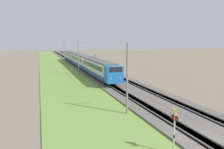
# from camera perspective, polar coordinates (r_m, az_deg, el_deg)

# --- Properties ---
(ground_plane) EXTENTS (400.00, 400.00, 0.00)m
(ground_plane) POSITION_cam_1_polar(r_m,az_deg,el_deg) (19.99, 21.21, -15.58)
(ground_plane) COLOR #7A705B
(ballast_main) EXTENTS (240.00, 4.40, 0.30)m
(ballast_main) POSITION_cam_1_polar(r_m,az_deg,el_deg) (65.46, -7.78, 1.60)
(ballast_main) COLOR #605B56
(ballast_main) RESTS_ON ground
(ballast_adjacent) EXTENTS (240.00, 4.40, 0.30)m
(ballast_adjacent) POSITION_cam_1_polar(r_m,az_deg,el_deg) (66.40, -4.06, 1.75)
(ballast_adjacent) COLOR #605B56
(ballast_adjacent) RESTS_ON ground
(track_main) EXTENTS (240.00, 1.57, 0.45)m
(track_main) POSITION_cam_1_polar(r_m,az_deg,el_deg) (65.46, -7.78, 1.61)
(track_main) COLOR #4C4238
(track_main) RESTS_ON ground
(track_adjacent) EXTENTS (240.00, 1.57, 0.45)m
(track_adjacent) POSITION_cam_1_polar(r_m,az_deg,el_deg) (66.40, -4.06, 1.76)
(track_adjacent) COLOR #4C4238
(track_adjacent) RESTS_ON ground
(grass_verge) EXTENTS (240.00, 11.86, 0.12)m
(grass_verge) POSITION_cam_1_polar(r_m,az_deg,el_deg) (64.63, -13.17, 1.28)
(grass_verge) COLOR olive
(grass_verge) RESTS_ON ground
(passenger_train) EXTENTS (63.88, 2.99, 5.21)m
(passenger_train) POSITION_cam_1_polar(r_m,az_deg,el_deg) (67.38, -8.17, 3.76)
(passenger_train) COLOR blue
(passenger_train) RESTS_ON ground
(crossing_signal_near) EXTENTS (0.70, 0.23, 3.46)m
(crossing_signal_near) POSITION_cam_1_polar(r_m,az_deg,el_deg) (16.24, 15.94, -12.98)
(crossing_signal_near) COLOR beige
(crossing_signal_near) RESTS_ON ground
(catenary_mast_near) EXTENTS (0.22, 2.56, 7.90)m
(catenary_mast_near) POSITION_cam_1_polar(r_m,az_deg,el_deg) (23.67, 4.13, -0.93)
(catenary_mast_near) COLOR slate
(catenary_mast_near) RESTS_ON ground
(catenary_mast_mid) EXTENTS (0.22, 2.56, 8.63)m
(catenary_mast_mid) POSITION_cam_1_polar(r_m,az_deg,el_deg) (53.04, -8.69, 4.64)
(catenary_mast_mid) COLOR slate
(catenary_mast_mid) RESTS_ON ground
(catenary_mast_far) EXTENTS (0.22, 2.56, 8.42)m
(catenary_mast_far) POSITION_cam_1_polar(r_m,az_deg,el_deg) (83.32, -12.31, 5.86)
(catenary_mast_far) COLOR slate
(catenary_mast_far) RESTS_ON ground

